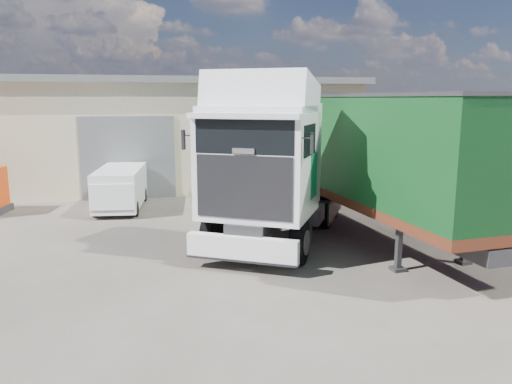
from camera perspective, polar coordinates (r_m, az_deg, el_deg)
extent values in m
plane|color=black|center=(13.02, -6.43, -8.87)|extent=(120.00, 120.00, 0.00)
cube|color=beige|center=(28.68, -22.15, 6.18)|extent=(30.00, 12.00, 5.00)
cube|color=#585B5D|center=(28.64, -22.53, 11.47)|extent=(30.60, 12.60, 0.30)
cube|color=#585B5D|center=(22.36, -14.40, 3.79)|extent=(4.00, 0.08, 3.60)
cube|color=#585B5D|center=(28.64, -22.56, 11.87)|extent=(30.60, 0.40, 0.15)
cube|color=maroon|center=(22.44, 22.26, 1.93)|extent=(0.35, 26.00, 2.50)
cylinder|color=black|center=(13.58, -0.14, -5.31)|extent=(3.02, 2.43, 1.20)
cylinder|color=black|center=(17.31, 3.80, -1.84)|extent=(3.07, 2.46, 1.20)
cylinder|color=black|center=(18.82, 4.94, -0.84)|extent=(3.07, 2.46, 1.20)
cube|color=#2D2D30|center=(16.03, 2.78, -1.30)|extent=(4.61, 7.02, 0.34)
cube|color=white|center=(12.59, -1.61, -6.49)|extent=(2.66, 1.68, 0.62)
cube|color=white|center=(13.55, 0.36, 3.22)|extent=(3.76, 3.68, 2.78)
cube|color=black|center=(12.39, -1.40, 0.52)|extent=(2.20, 1.30, 1.59)
cube|color=black|center=(12.25, -1.39, 6.31)|extent=(2.25, 1.32, 0.85)
cube|color=white|center=(13.66, 0.65, 10.81)|extent=(3.54, 3.31, 1.39)
cube|color=#0D6138|center=(14.49, -4.53, 2.42)|extent=(0.43, 0.75, 1.25)
cube|color=#0D6138|center=(13.70, 6.64, 1.91)|extent=(0.43, 0.75, 1.25)
cylinder|color=#2D2D30|center=(17.39, 4.01, 0.43)|extent=(1.71, 1.71, 0.14)
cube|color=#2D2D30|center=(13.22, 15.99, -6.13)|extent=(0.36, 0.36, 1.23)
cube|color=#2D2D30|center=(14.38, 22.76, -5.20)|extent=(0.36, 0.36, 1.23)
cylinder|color=black|center=(21.26, 5.49, 0.44)|extent=(2.93, 1.40, 1.18)
cube|color=#2D2D30|center=(17.17, 11.25, -0.76)|extent=(1.93, 13.41, 0.39)
cube|color=#522012|center=(17.10, 11.30, 0.45)|extent=(3.82, 13.56, 0.27)
cube|color=black|center=(16.90, 11.49, 5.74)|extent=(3.82, 13.56, 2.90)
cube|color=#2D2D30|center=(16.84, 11.68, 10.74)|extent=(3.89, 13.63, 0.09)
cylinder|color=black|center=(19.30, -15.75, -1.89)|extent=(1.69, 0.74, 0.56)
cylinder|color=black|center=(21.95, -14.58, -0.36)|extent=(1.69, 0.74, 0.56)
cube|color=white|center=(20.51, -15.21, 0.61)|extent=(2.05, 4.09, 1.45)
cube|color=white|center=(18.94, -15.97, -0.37)|extent=(1.66, 0.94, 0.94)
cube|color=black|center=(19.03, -15.95, 1.12)|extent=(1.50, 0.23, 0.51)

